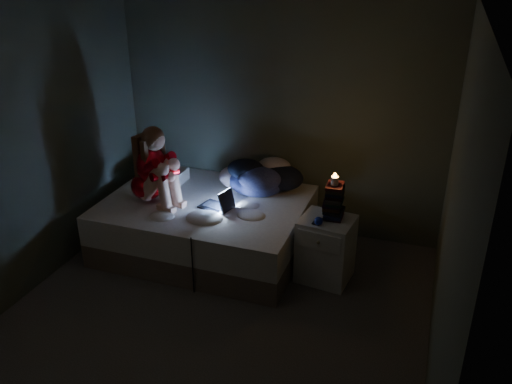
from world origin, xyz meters
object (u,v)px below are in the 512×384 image
at_px(laptop, 216,198).
at_px(candle, 335,180).
at_px(bed, 206,225).
at_px(woman, 146,163).
at_px(phone, 319,222).
at_px(nightstand, 326,249).

bearing_deg(laptop, candle, 14.31).
distance_m(bed, woman, 0.91).
distance_m(bed, laptop, 0.44).
xyz_separation_m(candle, phone, (-0.10, -0.15, -0.37)).
xyz_separation_m(nightstand, candle, (0.03, 0.05, 0.70)).
distance_m(nightstand, candle, 0.71).
distance_m(laptop, candle, 1.24).
bearing_deg(candle, woman, -177.09).
xyz_separation_m(bed, phone, (1.26, -0.23, 0.37)).
height_order(bed, phone, phone).
xyz_separation_m(woman, phone, (1.81, -0.05, -0.33)).
xyz_separation_m(woman, candle, (1.91, 0.10, 0.05)).
bearing_deg(phone, nightstand, 56.24).
xyz_separation_m(bed, woman, (-0.56, -0.18, 0.70)).
distance_m(woman, phone, 1.84).
bearing_deg(bed, nightstand, -6.03).
height_order(woman, phone, woman).
height_order(bed, candle, candle).
relative_size(laptop, nightstand, 0.50).
height_order(laptop, nightstand, laptop).
distance_m(candle, phone, 0.41).
height_order(laptop, candle, candle).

